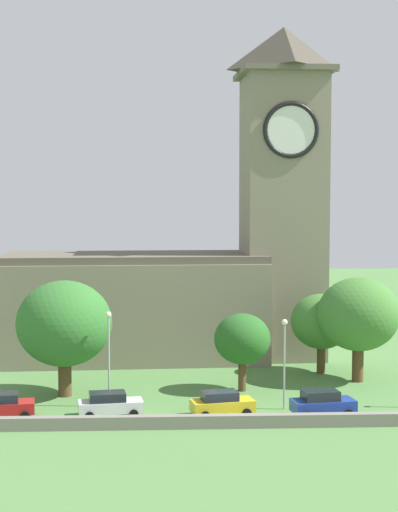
{
  "coord_description": "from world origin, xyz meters",
  "views": [
    {
      "loc": [
        -4.72,
        -55.89,
        15.63
      ],
      "look_at": [
        -1.8,
        8.57,
        10.79
      ],
      "focal_mm": 56.79,
      "sensor_mm": 36.0,
      "label": 1
    }
  ],
  "objects_px": {
    "streetlamp_west_mid": "(109,344)",
    "tree_riverside_west": "(358,315)",
    "car_white": "(110,404)",
    "car_yellow": "(222,403)",
    "car_blue": "(322,403)",
    "tree_churchyard": "(321,322)",
    "tree_riverside_east": "(242,339)",
    "streetlamp_central": "(284,349)",
    "church": "(198,257)",
    "tree_by_tower": "(64,324)",
    "car_red": "(4,405)"
  },
  "relations": [
    {
      "from": "streetlamp_west_mid",
      "to": "streetlamp_central",
      "type": "xyz_separation_m",
      "value": [
        12.84,
        -1.28,
        -0.26
      ]
    },
    {
      "from": "car_red",
      "to": "car_blue",
      "type": "distance_m",
      "value": 22.51
    },
    {
      "from": "car_white",
      "to": "streetlamp_west_mid",
      "type": "bearing_deg",
      "value": 94.74
    },
    {
      "from": "car_blue",
      "to": "tree_churchyard",
      "type": "distance_m",
      "value": 14.62
    },
    {
      "from": "tree_churchyard",
      "to": "tree_riverside_west",
      "type": "relative_size",
      "value": 0.8
    },
    {
      "from": "car_yellow",
      "to": "tree_riverside_west",
      "type": "distance_m",
      "value": 16.5
    },
    {
      "from": "car_blue",
      "to": "streetlamp_central",
      "type": "height_order",
      "value": "streetlamp_central"
    },
    {
      "from": "car_white",
      "to": "streetlamp_west_mid",
      "type": "distance_m",
      "value": 4.62
    },
    {
      "from": "streetlamp_west_mid",
      "to": "tree_riverside_west",
      "type": "distance_m",
      "value": 21.64
    },
    {
      "from": "car_blue",
      "to": "tree_churchyard",
      "type": "relative_size",
      "value": 0.67
    },
    {
      "from": "car_blue",
      "to": "church",
      "type": "bearing_deg",
      "value": 110.25
    },
    {
      "from": "tree_riverside_east",
      "to": "tree_riverside_west",
      "type": "distance_m",
      "value": 10.54
    },
    {
      "from": "streetlamp_central",
      "to": "car_white",
      "type": "bearing_deg",
      "value": -174.45
    },
    {
      "from": "church",
      "to": "tree_riverside_east",
      "type": "bearing_deg",
      "value": -77.83
    },
    {
      "from": "car_blue",
      "to": "tree_churchyard",
      "type": "bearing_deg",
      "value": 79.22
    },
    {
      "from": "tree_by_tower",
      "to": "tree_riverside_east",
      "type": "bearing_deg",
      "value": 4.2
    },
    {
      "from": "streetlamp_central",
      "to": "car_blue",
      "type": "bearing_deg",
      "value": -40.14
    },
    {
      "from": "tree_riverside_east",
      "to": "streetlamp_west_mid",
      "type": "bearing_deg",
      "value": -156.84
    },
    {
      "from": "car_white",
      "to": "streetlamp_central",
      "type": "distance_m",
      "value": 13.2
    },
    {
      "from": "church",
      "to": "tree_riverside_west",
      "type": "distance_m",
      "value": 17.33
    },
    {
      "from": "car_red",
      "to": "car_yellow",
      "type": "relative_size",
      "value": 0.93
    },
    {
      "from": "church",
      "to": "tree_churchyard",
      "type": "distance_m",
      "value": 13.86
    },
    {
      "from": "car_white",
      "to": "tree_riverside_west",
      "type": "height_order",
      "value": "tree_riverside_west"
    },
    {
      "from": "tree_churchyard",
      "to": "tree_by_tower",
      "type": "bearing_deg",
      "value": -161.54
    },
    {
      "from": "car_white",
      "to": "car_yellow",
      "type": "height_order",
      "value": "car_yellow"
    },
    {
      "from": "car_white",
      "to": "streetlamp_west_mid",
      "type": "relative_size",
      "value": 0.67
    },
    {
      "from": "tree_churchyard",
      "to": "streetlamp_central",
      "type": "bearing_deg",
      "value": -113.14
    },
    {
      "from": "tree_churchyard",
      "to": "car_yellow",
      "type": "bearing_deg",
      "value": -126.14
    },
    {
      "from": "car_red",
      "to": "car_yellow",
      "type": "distance_m",
      "value": 15.39
    },
    {
      "from": "car_red",
      "to": "car_white",
      "type": "relative_size",
      "value": 0.92
    },
    {
      "from": "tree_churchyard",
      "to": "streetlamp_west_mid",
      "type": "bearing_deg",
      "value": -149.41
    },
    {
      "from": "church",
      "to": "car_yellow",
      "type": "height_order",
      "value": "church"
    },
    {
      "from": "tree_churchyard",
      "to": "tree_by_tower",
      "type": "relative_size",
      "value": 0.77
    },
    {
      "from": "church",
      "to": "tree_riverside_east",
      "type": "height_order",
      "value": "church"
    },
    {
      "from": "car_blue",
      "to": "streetlamp_central",
      "type": "relative_size",
      "value": 0.7
    },
    {
      "from": "tree_riverside_east",
      "to": "tree_churchyard",
      "type": "xyz_separation_m",
      "value": [
        7.59,
        6.17,
        0.39
      ]
    },
    {
      "from": "church",
      "to": "car_blue",
      "type": "distance_m",
      "value": 24.37
    },
    {
      "from": "tree_churchyard",
      "to": "tree_by_tower",
      "type": "distance_m",
      "value": 22.77
    },
    {
      "from": "tree_churchyard",
      "to": "tree_riverside_west",
      "type": "height_order",
      "value": "tree_riverside_west"
    },
    {
      "from": "tree_churchyard",
      "to": "car_white",
      "type": "bearing_deg",
      "value": -143.5
    },
    {
      "from": "church",
      "to": "tree_riverside_west",
      "type": "xyz_separation_m",
      "value": [
        12.97,
        -10.77,
        -4.03
      ]
    },
    {
      "from": "church",
      "to": "car_blue",
      "type": "relative_size",
      "value": 6.74
    },
    {
      "from": "tree_riverside_east",
      "to": "tree_by_tower",
      "type": "bearing_deg",
      "value": -175.8
    },
    {
      "from": "tree_churchyard",
      "to": "tree_riverside_west",
      "type": "xyz_separation_m",
      "value": [
        2.45,
        -3.34,
        1.11
      ]
    },
    {
      "from": "car_blue",
      "to": "tree_by_tower",
      "type": "bearing_deg",
      "value": 160.46
    },
    {
      "from": "car_yellow",
      "to": "tree_riverside_east",
      "type": "distance_m",
      "value": 8.19
    },
    {
      "from": "tree_churchyard",
      "to": "church",
      "type": "bearing_deg",
      "value": 144.8
    },
    {
      "from": "car_yellow",
      "to": "church",
      "type": "bearing_deg",
      "value": 92.11
    },
    {
      "from": "car_white",
      "to": "car_yellow",
      "type": "relative_size",
      "value": 1.01
    },
    {
      "from": "car_blue",
      "to": "streetlamp_central",
      "type": "bearing_deg",
      "value": 139.86
    }
  ]
}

